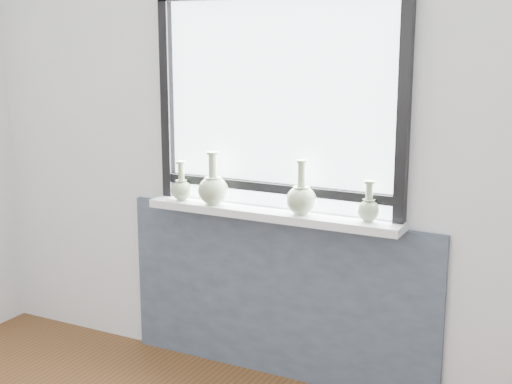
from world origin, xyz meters
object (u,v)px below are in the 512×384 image
at_px(windowsill, 271,214).
at_px(vase_c, 301,198).
at_px(vase_a, 182,188).
at_px(vase_d, 369,208).
at_px(vase_b, 213,188).

relative_size(windowsill, vase_c, 5.05).
relative_size(windowsill, vase_a, 6.49).
bearing_deg(windowsill, vase_c, -4.03).
distance_m(windowsill, vase_d, 0.50).
bearing_deg(vase_a, vase_d, 1.36).
distance_m(windowsill, vase_a, 0.51).
bearing_deg(windowsill, vase_a, -178.13).
bearing_deg(vase_b, vase_c, 1.74).
height_order(vase_b, vase_d, vase_b).
bearing_deg(vase_c, windowsill, 175.97).
bearing_deg(vase_c, vase_a, -179.59).
bearing_deg(windowsill, vase_b, -175.20).
height_order(windowsill, vase_a, vase_a).
height_order(windowsill, vase_b, vase_b).
bearing_deg(vase_d, vase_c, -176.69).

